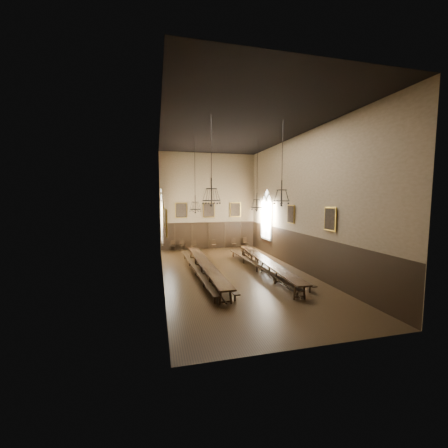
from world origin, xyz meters
name	(u,v)px	position (x,y,z in m)	size (l,w,h in m)	color
floor	(235,274)	(0.00, 0.00, -0.01)	(9.00, 18.00, 0.02)	black
ceiling	(235,129)	(0.00, 0.00, 9.01)	(9.00, 18.00, 0.02)	black
wall_back	(209,201)	(0.00, 9.01, 4.50)	(9.00, 0.02, 9.00)	#7E684D
wall_front	(316,209)	(0.00, -9.01, 4.50)	(9.00, 0.02, 9.00)	#7E684D
wall_left	(161,204)	(-4.51, 0.00, 4.50)	(0.02, 18.00, 9.00)	#7E684D
wall_right	(300,203)	(4.51, 0.00, 4.50)	(0.02, 18.00, 9.00)	#7E684D
wainscot_panelling	(235,254)	(0.00, 0.00, 1.25)	(9.00, 18.00, 2.50)	black
table_left	(205,269)	(-1.92, -0.02, 0.42)	(0.91, 10.71, 0.83)	black
table_right	(265,266)	(2.01, -0.22, 0.42)	(1.32, 10.80, 0.84)	black
bench_left_outer	(196,271)	(-2.50, 0.19, 0.30)	(0.75, 10.45, 0.47)	black
bench_left_inner	(214,271)	(-1.35, -0.05, 0.28)	(0.39, 9.75, 0.44)	black
bench_right_inner	(257,267)	(1.51, 0.01, 0.30)	(0.84, 10.64, 0.48)	black
bench_right_outer	(269,266)	(2.46, 0.21, 0.29)	(0.91, 9.98, 0.45)	black
chair_0	(173,248)	(-3.44, 8.57, 0.29)	(0.51, 0.51, 0.98)	black
chair_1	(183,247)	(-2.53, 8.56, 0.31)	(0.51, 0.51, 1.01)	black
chair_2	(194,247)	(-1.47, 8.59, 0.29)	(0.46, 0.46, 0.95)	black
chair_4	(214,246)	(0.39, 8.50, 0.27)	(0.47, 0.47, 0.91)	black
chair_6	(234,245)	(2.39, 8.59, 0.28)	(0.42, 0.42, 0.93)	black
chair_7	(246,245)	(3.58, 8.50, 0.31)	(0.57, 0.57, 1.02)	black
chandelier_back_left	(195,204)	(-2.18, 2.44, 4.42)	(0.79, 0.79, 5.09)	black
chandelier_back_right	(257,203)	(2.25, 2.13, 4.48)	(0.86, 0.86, 5.00)	black
chandelier_front_left	(211,195)	(-2.05, -2.71, 4.99)	(0.93, 0.93, 4.45)	black
chandelier_front_right	(282,196)	(1.85, -2.72, 4.96)	(0.91, 0.91, 4.48)	black
portrait_back_0	(181,210)	(-2.60, 8.88, 3.70)	(1.10, 0.12, 1.40)	#A88128
portrait_back_1	(209,210)	(0.00, 8.88, 3.70)	(1.10, 0.12, 1.40)	#A88128
portrait_back_2	(235,210)	(2.60, 8.88, 3.70)	(1.10, 0.12, 1.40)	#A88128
portrait_left_0	(164,216)	(-4.38, 1.00, 3.70)	(0.12, 1.00, 1.30)	#A88128
portrait_left_1	(166,222)	(-4.38, -3.50, 3.70)	(0.12, 1.00, 1.30)	#A88128
portrait_right_0	(291,214)	(4.38, 1.00, 3.70)	(0.12, 1.00, 1.30)	#A88128
portrait_right_1	(330,219)	(4.38, -3.50, 3.70)	(0.12, 1.00, 1.30)	#A88128
window_right	(267,215)	(4.43, 5.50, 3.40)	(0.20, 2.20, 4.60)	white
window_left	(162,216)	(-4.43, 5.50, 3.40)	(0.20, 2.20, 4.60)	white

